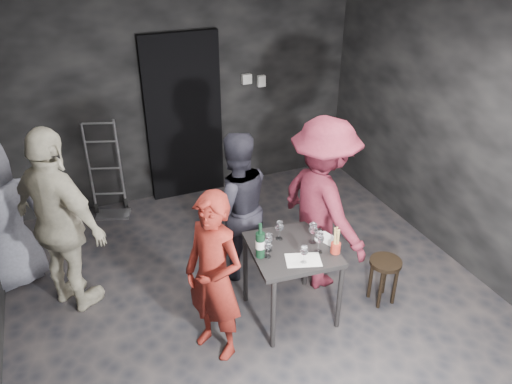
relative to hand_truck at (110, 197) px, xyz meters
name	(u,v)px	position (x,y,z in m)	size (l,w,h in m)	color
floor	(259,307)	(1.04, -2.29, -0.22)	(4.50, 5.00, 0.02)	black
ceiling	(260,11)	(1.04, -2.29, 2.48)	(4.50, 5.00, 0.02)	silver
wall_back	(181,94)	(1.04, 0.21, 1.13)	(4.50, 0.04, 2.70)	black
wall_right	(473,141)	(3.29, -2.29, 1.13)	(0.04, 5.00, 2.70)	black
doorway	(184,118)	(1.04, 0.15, 0.83)	(0.95, 0.10, 2.10)	black
wallbox_upper	(247,79)	(1.89, 0.16, 1.23)	(0.12, 0.06, 0.12)	#B7B7B2
wallbox_lower	(261,81)	(2.09, 0.16, 1.18)	(0.10, 0.06, 0.14)	#B7B7B2
hand_truck	(110,197)	(0.00, 0.00, 0.00)	(0.40, 0.34, 1.20)	#B2B2B7
tasting_table	(292,257)	(1.28, -2.47, 0.43)	(0.72, 0.72, 0.75)	black
stool	(385,270)	(2.17, -2.65, 0.14)	(0.30, 0.30, 0.47)	#38271B
server_red	(214,277)	(0.52, -2.61, 0.55)	(0.56, 0.37, 1.53)	maroon
woman_black	(236,204)	(1.05, -1.68, 0.59)	(0.78, 0.43, 1.61)	#21202A
man_maroon	(323,192)	(1.76, -2.12, 0.80)	(1.31, 0.61, 2.03)	maroon
bystander_cream	(57,206)	(-0.55, -1.55, 0.86)	(1.27, 0.61, 2.16)	beige
bystander_grey	(3,215)	(-1.06, -0.98, 0.56)	(0.76, 0.41, 1.55)	gray
tasting_mat	(303,260)	(1.28, -2.67, 0.53)	(0.29, 0.19, 0.00)	white
wine_glass_a	(268,248)	(1.03, -2.52, 0.62)	(0.07, 0.07, 0.18)	white
wine_glass_b	(269,242)	(1.07, -2.44, 0.62)	(0.07, 0.07, 0.19)	white
wine_glass_c	(279,230)	(1.23, -2.31, 0.63)	(0.08, 0.08, 0.20)	white
wine_glass_d	(304,254)	(1.27, -2.70, 0.62)	(0.07, 0.07, 0.18)	white
wine_glass_e	(319,241)	(1.46, -2.61, 0.64)	(0.08, 0.08, 0.22)	white
wine_glass_f	(313,232)	(1.48, -2.47, 0.64)	(0.08, 0.08, 0.21)	white
wine_bottle	(260,244)	(0.97, -2.48, 0.66)	(0.08, 0.08, 0.33)	black
breadstick_cup	(336,241)	(1.59, -2.67, 0.65)	(0.08, 0.08, 0.26)	#A22A1D
reserved_card	(328,239)	(1.59, -2.54, 0.58)	(0.08, 0.13, 0.10)	white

